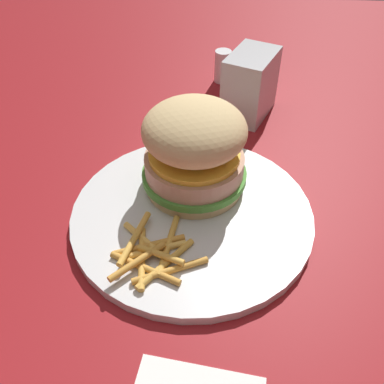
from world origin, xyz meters
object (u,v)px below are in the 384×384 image
(plate, at_px, (192,214))
(sandwich, at_px, (194,149))
(salt_shaker, at_px, (223,66))
(fries_pile, at_px, (153,254))
(napkin_dispenser, at_px, (250,85))

(plate, bearing_deg, sandwich, -89.46)
(salt_shaker, bearing_deg, fries_pile, 80.93)
(salt_shaker, bearing_deg, sandwich, 84.24)
(plate, height_order, sandwich, sandwich)
(sandwich, height_order, napkin_dispenser, sandwich)
(sandwich, distance_m, napkin_dispenser, 0.20)
(sandwich, bearing_deg, fries_pile, 72.89)
(plate, relative_size, salt_shaker, 5.13)
(plate, xyz_separation_m, fries_pile, (0.04, 0.07, 0.01))
(plate, distance_m, sandwich, 0.08)
(plate, bearing_deg, salt_shaker, -94.92)
(sandwich, height_order, salt_shaker, sandwich)
(fries_pile, xyz_separation_m, salt_shaker, (-0.07, -0.41, 0.01))
(fries_pile, relative_size, napkin_dispenser, 1.05)
(napkin_dispenser, xyz_separation_m, salt_shaker, (0.04, -0.10, -0.02))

